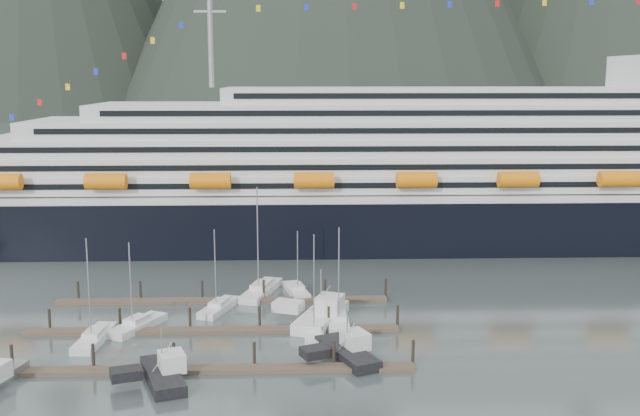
# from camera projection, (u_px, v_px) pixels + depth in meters

# --- Properties ---
(ground) EXTENTS (1600.00, 1600.00, 0.00)m
(ground) POSITION_uv_depth(u_px,v_px,m) (250.00, 340.00, 93.26)
(ground) COLOR #4E5D5D
(ground) RESTS_ON ground
(cruise_ship) EXTENTS (210.00, 30.40, 50.30)m
(cruise_ship) POSITION_uv_depth(u_px,v_px,m) (419.00, 182.00, 146.21)
(cruise_ship) COLOR black
(cruise_ship) RESTS_ON ground
(dock_near) EXTENTS (48.18, 2.28, 3.20)m
(dock_near) POSITION_uv_depth(u_px,v_px,m) (201.00, 369.00, 83.25)
(dock_near) COLOR #49392F
(dock_near) RESTS_ON ground
(dock_mid) EXTENTS (48.18, 2.28, 3.20)m
(dock_mid) POSITION_uv_depth(u_px,v_px,m) (213.00, 330.00, 96.05)
(dock_mid) COLOR #49392F
(dock_mid) RESTS_ON ground
(dock_far) EXTENTS (48.18, 2.28, 3.20)m
(dock_far) POSITION_uv_depth(u_px,v_px,m) (223.00, 300.00, 108.84)
(dock_far) COLOR #49392F
(dock_far) RESTS_ON ground
(sailboat_a) EXTENTS (6.64, 9.65, 12.22)m
(sailboat_a) POSITION_uv_depth(u_px,v_px,m) (137.00, 326.00, 97.18)
(sailboat_a) COLOR silver
(sailboat_a) RESTS_ON ground
(sailboat_b) EXTENTS (3.44, 10.13, 13.79)m
(sailboat_b) POSITION_uv_depth(u_px,v_px,m) (94.00, 339.00, 92.55)
(sailboat_b) COLOR silver
(sailboat_b) RESTS_ON ground
(sailboat_c) EXTENTS (5.40, 9.45, 12.23)m
(sailboat_c) POSITION_uv_depth(u_px,v_px,m) (219.00, 308.00, 104.83)
(sailboat_c) COLOR silver
(sailboat_c) RESTS_ON ground
(sailboat_d) EXTENTS (2.43, 9.75, 13.65)m
(sailboat_d) POSITION_uv_depth(u_px,v_px,m) (314.00, 332.00, 94.96)
(sailboat_d) COLOR silver
(sailboat_d) RESTS_ON ground
(sailboat_f) EXTENTS (4.33, 8.83, 10.25)m
(sailboat_f) POSITION_uv_depth(u_px,v_px,m) (296.00, 291.00, 113.05)
(sailboat_f) COLOR silver
(sailboat_f) RESTS_ON ground
(sailboat_g) EXTENTS (6.26, 12.26, 17.01)m
(sailboat_g) POSITION_uv_depth(u_px,v_px,m) (261.00, 291.00, 112.86)
(sailboat_g) COLOR silver
(sailboat_g) RESTS_ON ground
(sailboat_h) EXTENTS (2.89, 9.37, 13.83)m
(sailboat_h) POSITION_uv_depth(u_px,v_px,m) (338.00, 322.00, 98.85)
(sailboat_h) COLOR silver
(sailboat_h) RESTS_ON ground
(trawler_b) EXTENTS (8.81, 10.73, 6.60)m
(trawler_b) POSITION_uv_depth(u_px,v_px,m) (162.00, 374.00, 80.38)
(trawler_b) COLOR black
(trawler_b) RESTS_ON ground
(trawler_d) EXTENTS (9.35, 11.24, 6.44)m
(trawler_d) POSITION_uv_depth(u_px,v_px,m) (346.00, 352.00, 87.02)
(trawler_d) COLOR black
(trawler_d) RESTS_ON ground
(trawler_e) EXTENTS (10.74, 12.98, 8.07)m
(trawler_e) POSITION_uv_depth(u_px,v_px,m) (320.00, 315.00, 99.71)
(trawler_e) COLOR silver
(trawler_e) RESTS_ON ground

